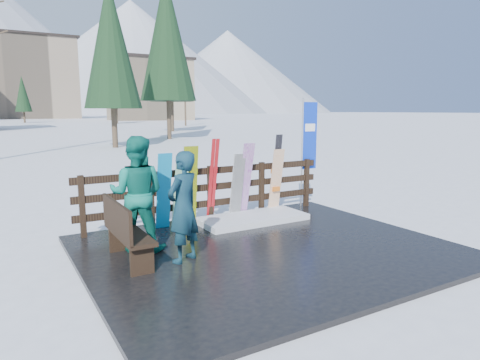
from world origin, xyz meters
TOP-DOWN VIEW (x-y plane):
  - ground at (0.00, 0.00)m, footprint 700.00×700.00m
  - deck at (0.00, 0.00)m, footprint 6.00×5.00m
  - fence at (0.00, 2.20)m, footprint 5.60×0.10m
  - snow_patch at (0.69, 1.60)m, footprint 2.28×1.00m
  - bench at (-2.30, 0.48)m, footprint 0.41×1.50m
  - snowboard_0 at (-1.11, 1.98)m, footprint 0.28×0.30m
  - snowboard_1 at (-0.77, 1.98)m, footprint 0.27×0.35m
  - snowboard_2 at (-0.56, 1.98)m, footprint 0.30×0.23m
  - snowboard_3 at (0.73, 1.98)m, footprint 0.27×0.39m
  - snowboard_4 at (0.53, 1.98)m, footprint 0.27×0.28m
  - snowboard_5 at (1.55, 1.98)m, footprint 0.28×0.25m
  - ski_pair_a at (-0.01, 2.05)m, footprint 0.16×0.35m
  - ski_pair_b at (1.59, 2.05)m, footprint 0.17×0.23m
  - rental_flag at (2.65, 2.25)m, footprint 0.45×0.04m
  - person_front at (-1.49, 0.11)m, footprint 0.74×0.66m
  - person_back at (-1.93, 1.01)m, footprint 1.17×1.10m
  - resort_buildings at (1.03, 115.41)m, footprint 73.00×87.60m
  - trees at (4.66, 46.71)m, footprint 41.92×68.63m

SIDE VIEW (x-z plane):
  - ground at x=0.00m, z-range 0.00..0.00m
  - deck at x=0.00m, z-range 0.00..0.08m
  - snow_patch at x=0.69m, z-range 0.08..0.20m
  - bench at x=-2.30m, z-range 0.11..1.08m
  - fence at x=0.00m, z-range 0.16..1.31m
  - snowboard_1 at x=-0.77m, z-range 0.08..1.42m
  - snowboard_4 at x=0.53m, z-range 0.08..1.49m
  - snowboard_5 at x=1.55m, z-range 0.08..1.54m
  - snowboard_0 at x=-1.11m, z-range 0.08..1.59m
  - snowboard_2 at x=-0.56m, z-range 0.08..1.70m
  - snowboard_3 at x=0.73m, z-range 0.08..1.71m
  - person_front at x=-1.49m, z-range 0.08..1.79m
  - ski_pair_a at x=-0.01m, z-range 0.08..1.82m
  - ski_pair_b at x=1.59m, z-range 0.08..1.86m
  - person_back at x=-1.93m, z-range 0.08..1.99m
  - rental_flag at x=2.65m, z-range 0.39..2.99m
  - trees at x=4.66m, z-range -0.82..12.52m
  - resort_buildings at x=1.03m, z-range -1.49..21.11m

